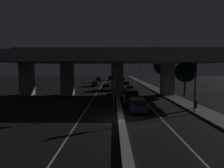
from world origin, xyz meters
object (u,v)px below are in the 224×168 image
at_px(traffic_light_left_of_median, 113,83).
at_px(pedestrian_on_sidewalk, 196,100).
at_px(street_lamp, 140,68).
at_px(car_dark_green_fifth, 123,83).
at_px(traffic_light_right_of_median, 195,78).
at_px(car_dark_red_second_oncoming, 95,83).
at_px(motorcycle_blue_filtering_far, 122,89).
at_px(car_dark_blue_fourth_oncoming, 110,78).
at_px(car_silver_lead_oncoming, 106,87).
at_px(car_dark_green_third_oncoming, 99,80).
at_px(motorcycle_white_filtering_mid, 122,95).
at_px(car_taxi_yellow_fourth, 126,85).
at_px(car_dark_blue_lead, 137,104).
at_px(motorcycle_red_filtering_near, 124,102).
at_px(car_black_sixth, 122,80).
at_px(car_dark_red_third, 129,89).
at_px(car_black_second, 132,95).

distance_m(traffic_light_left_of_median, pedestrian_on_sidewalk, 10.02).
bearing_deg(street_lamp, car_dark_green_fifth, -127.23).
xyz_separation_m(traffic_light_left_of_median, traffic_light_right_of_median, (8.49, -0.01, 0.55)).
distance_m(street_lamp, car_dark_red_second_oncoming, 16.70).
height_order(traffic_light_left_of_median, motorcycle_blue_filtering_far, traffic_light_left_of_median).
xyz_separation_m(car_dark_blue_fourth_oncoming, motorcycle_blue_filtering_far, (2.92, -36.06, -0.28)).
relative_size(car_silver_lead_oncoming, pedestrian_on_sidewalk, 2.58).
xyz_separation_m(car_dark_green_third_oncoming, motorcycle_blue_filtering_far, (6.64, -24.42, -0.38)).
relative_size(car_dark_green_third_oncoming, motorcycle_white_filtering_mid, 2.13).
bearing_deg(car_dark_green_fifth, car_taxi_yellow_fourth, 178.56).
xyz_separation_m(car_taxi_yellow_fourth, car_silver_lead_oncoming, (-4.39, -2.93, -0.21)).
bearing_deg(car_dark_blue_fourth_oncoming, traffic_light_left_of_median, -0.63).
xyz_separation_m(car_dark_blue_lead, motorcycle_red_filtering_near, (-1.22, 2.14, -0.14)).
bearing_deg(car_taxi_yellow_fourth, car_black_sixth, 2.58).
relative_size(traffic_light_right_of_median, pedestrian_on_sidewalk, 3.09).
bearing_deg(pedestrian_on_sidewalk, car_black_sixth, 100.35).
height_order(car_dark_red_third, pedestrian_on_sidewalk, pedestrian_on_sidewalk).
bearing_deg(car_dark_green_third_oncoming, traffic_light_left_of_median, 4.81).
xyz_separation_m(car_black_sixth, motorcycle_red_filtering_near, (-1.49, -35.69, -0.31)).
distance_m(street_lamp, motorcycle_white_filtering_mid, 29.66).
distance_m(traffic_light_left_of_median, motorcycle_blue_filtering_far, 16.83).
distance_m(car_dark_red_second_oncoming, car_dark_blue_fourth_oncoming, 24.60).
bearing_deg(car_black_second, car_taxi_yellow_fourth, -1.96).
bearing_deg(motorcycle_white_filtering_mid, car_dark_blue_fourth_oncoming, 4.91).
height_order(car_dark_blue_lead, motorcycle_white_filtering_mid, motorcycle_white_filtering_mid).
relative_size(car_taxi_yellow_fourth, car_silver_lead_oncoming, 0.93).
bearing_deg(street_lamp, car_silver_lead_oncoming, -118.85).
bearing_deg(traffic_light_left_of_median, car_black_sixth, 85.78).
bearing_deg(car_dark_blue_lead, motorcycle_blue_filtering_far, 4.05).
distance_m(car_dark_red_third, pedestrian_on_sidewalk, 15.39).
bearing_deg(traffic_light_left_of_median, traffic_light_right_of_median, -0.06).
height_order(car_dark_blue_lead, car_dark_green_fifth, car_dark_green_fifth).
distance_m(car_dark_red_third, car_dark_green_fifth, 14.07).
bearing_deg(traffic_light_left_of_median, car_dark_green_third_oncoming, 96.90).
distance_m(motorcycle_blue_filtering_far, pedestrian_on_sidewalk, 16.70).
distance_m(car_dark_blue_lead, motorcycle_blue_filtering_far, 15.62).
bearing_deg(traffic_light_left_of_median, motorcycle_blue_filtering_far, 84.19).
xyz_separation_m(car_dark_green_fifth, car_dark_blue_fourth_oncoming, (-3.95, 22.79, 0.11)).
relative_size(car_dark_green_fifth, car_silver_lead_oncoming, 0.88).
xyz_separation_m(car_taxi_yellow_fourth, car_dark_red_second_oncoming, (-7.66, 6.12, -0.18)).
distance_m(car_black_second, car_silver_lead_oncoming, 12.26).
bearing_deg(car_dark_red_third, car_dark_red_second_oncoming, 29.20).
bearing_deg(car_dark_blue_lead, car_dark_green_third_oncoming, 11.40).
height_order(car_black_sixth, car_dark_green_third_oncoming, car_dark_green_third_oncoming).
relative_size(car_dark_red_third, car_dark_green_third_oncoming, 1.01).
xyz_separation_m(street_lamp, car_silver_lead_oncoming, (-10.03, -18.21, -4.29)).
xyz_separation_m(car_dark_green_fifth, motorcycle_red_filtering_near, (-1.34, -26.73, -0.16)).
bearing_deg(traffic_light_right_of_median, pedestrian_on_sidewalk, 58.82).
bearing_deg(traffic_light_left_of_median, car_black_second, 70.19).
xyz_separation_m(car_black_sixth, motorcycle_white_filtering_mid, (-1.56, -29.80, -0.29)).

